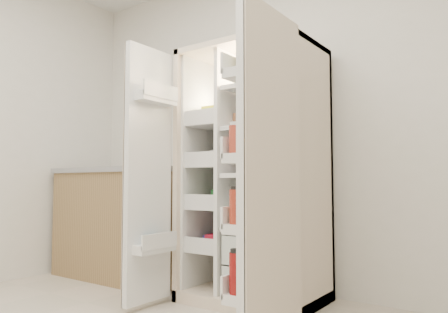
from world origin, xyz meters
The scene contains 5 objects.
wall_back centered at (0.00, 2.00, 1.35)m, with size 4.00×0.02×2.70m, color white.
refrigerator centered at (0.06, 1.65, 0.74)m, with size 0.92×0.70×1.80m.
freezer_door centered at (-0.46, 1.05, 0.89)m, with size 0.15×0.40×1.72m.
fridge_door centered at (0.52, 0.96, 0.87)m, with size 0.17×0.58×1.72m.
kitchen_counter centered at (-1.28, 1.61, 0.48)m, with size 1.33×0.71×0.97m.
Camera 1 is at (1.64, -1.00, 0.82)m, focal length 34.00 mm.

